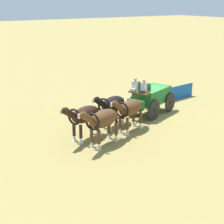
% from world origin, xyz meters
% --- Properties ---
extents(ground_plane, '(220.00, 220.00, 0.00)m').
position_xyz_m(ground_plane, '(0.00, 0.00, 0.00)').
color(ground_plane, '#9E8C4C').
extents(show_wagon, '(5.78, 2.88, 2.77)m').
position_xyz_m(show_wagon, '(0.15, 0.05, 1.26)').
color(show_wagon, '#236B2D').
rests_on(show_wagon, ground).
extents(draft_horse_rear_near, '(3.03, 1.58, 2.24)m').
position_xyz_m(draft_horse_rear_near, '(3.30, 1.87, 1.37)').
color(draft_horse_rear_near, brown).
rests_on(draft_horse_rear_near, ground).
extents(draft_horse_rear_off, '(2.97, 1.56, 2.24)m').
position_xyz_m(draft_horse_rear_off, '(3.74, 0.65, 1.37)').
color(draft_horse_rear_off, black).
rests_on(draft_horse_rear_off, ground).
extents(draft_horse_lead_near, '(3.13, 1.62, 2.29)m').
position_xyz_m(draft_horse_lead_near, '(5.75, 2.75, 1.41)').
color(draft_horse_lead_near, brown).
rests_on(draft_horse_lead_near, ground).
extents(draft_horse_lead_off, '(3.02, 1.56, 2.26)m').
position_xyz_m(draft_horse_lead_off, '(6.19, 1.53, 1.38)').
color(draft_horse_lead_off, '#331E14').
rests_on(draft_horse_lead_off, ground).
extents(sponsor_banner, '(3.19, 0.40, 1.10)m').
position_xyz_m(sponsor_banner, '(-4.16, -1.59, 0.55)').
color(sponsor_banner, '#1959B2').
rests_on(sponsor_banner, ground).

